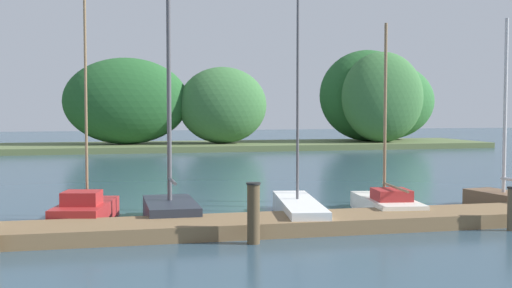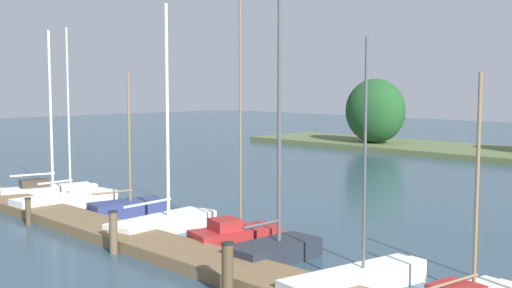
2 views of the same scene
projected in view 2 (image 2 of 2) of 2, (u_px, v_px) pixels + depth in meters
dock_pier at (201, 260)px, 18.08m from camera, size 31.70×1.80×0.35m
sailboat_0 at (49, 187)px, 28.95m from camera, size 1.84×4.33×7.42m
sailboat_1 at (68, 199)px, 26.51m from camera, size 1.36×4.49×7.32m
sailboat_2 at (129, 206)px, 25.06m from camera, size 1.50×3.01×5.54m
sailboat_3 at (166, 220)px, 22.40m from camera, size 1.85×4.43×7.77m
sailboat_4 at (237, 233)px, 20.44m from camera, size 1.79×3.13×8.12m
sailboat_5 at (277, 245)px, 18.65m from camera, size 1.29×3.05×7.84m
sailboat_6 at (360, 278)px, 15.93m from camera, size 1.55×4.50×6.20m
mooring_piling_1 at (28, 211)px, 23.25m from camera, size 0.23×0.23×0.99m
mooring_piling_2 at (113, 232)px, 19.33m from camera, size 0.28×0.28×1.30m
mooring_piling_3 at (228, 270)px, 15.33m from camera, size 0.32×0.32×1.35m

